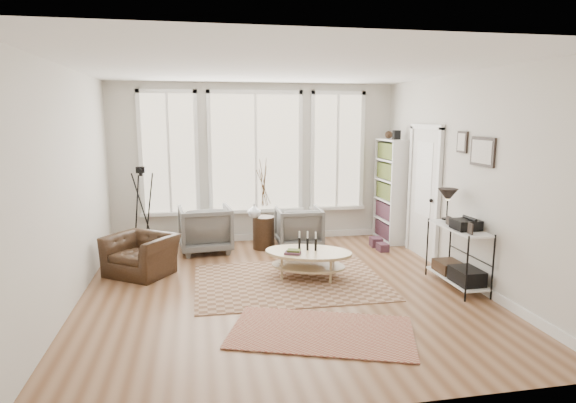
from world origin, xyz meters
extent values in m
plane|color=#8B6345|center=(0.00, 0.00, 0.00)|extent=(5.50, 5.50, 0.00)
plane|color=white|center=(0.00, 0.00, 2.90)|extent=(5.50, 5.50, 0.00)
cube|color=beige|center=(0.00, 2.75, 1.45)|extent=(5.20, 0.04, 2.90)
cube|color=beige|center=(0.00, -2.75, 1.45)|extent=(5.20, 0.04, 2.90)
cube|color=beige|center=(-2.60, 0.00, 1.45)|extent=(0.04, 5.50, 2.90)
cube|color=beige|center=(2.60, 0.00, 1.45)|extent=(0.04, 5.50, 2.90)
cube|color=white|center=(0.00, 2.74, 0.06)|extent=(5.10, 0.04, 0.12)
cube|color=white|center=(2.58, 0.00, 0.06)|extent=(0.03, 5.40, 0.12)
cube|color=tan|center=(0.00, 2.73, 1.65)|extent=(1.60, 0.03, 2.10)
cube|color=tan|center=(-1.55, 2.73, 1.65)|extent=(0.90, 0.03, 2.10)
cube|color=tan|center=(1.55, 2.73, 1.65)|extent=(0.90, 0.03, 2.10)
cube|color=white|center=(0.00, 2.71, 1.65)|extent=(1.74, 0.06, 2.24)
cube|color=white|center=(-1.55, 2.71, 1.65)|extent=(1.04, 0.06, 2.24)
cube|color=white|center=(1.55, 2.71, 1.65)|extent=(1.04, 0.06, 2.24)
cube|color=white|center=(0.00, 2.69, 0.57)|extent=(4.10, 0.12, 0.06)
cube|color=silver|center=(2.58, 1.15, 1.05)|extent=(0.04, 0.88, 2.10)
cube|color=white|center=(2.56, 1.15, 1.30)|extent=(0.01, 0.55, 1.20)
cube|color=white|center=(2.56, 0.66, 1.05)|extent=(0.06, 0.08, 2.18)
cube|color=white|center=(2.56, 1.64, 1.05)|extent=(0.06, 0.08, 2.18)
cube|color=white|center=(2.56, 1.15, 2.14)|extent=(0.06, 1.06, 0.08)
sphere|color=black|center=(2.53, 0.82, 1.00)|extent=(0.06, 0.06, 0.06)
cube|color=white|center=(2.43, 1.81, 0.95)|extent=(0.30, 0.03, 1.90)
cube|color=white|center=(2.43, 2.63, 0.95)|extent=(0.30, 0.03, 1.90)
cube|color=white|center=(2.58, 2.23, 0.95)|extent=(0.02, 0.85, 1.90)
cube|color=white|center=(2.43, 2.23, 0.95)|extent=(0.30, 0.81, 1.90)
cube|color=maroon|center=(2.43, 2.23, 0.95)|extent=(0.24, 0.75, 1.76)
cube|color=black|center=(2.43, 2.02, 1.98)|extent=(0.12, 0.10, 0.16)
sphere|color=#322013|center=(2.43, 2.38, 1.97)|extent=(0.14, 0.14, 0.14)
cube|color=white|center=(2.38, -0.30, 0.12)|extent=(0.37, 1.07, 0.03)
cube|color=white|center=(2.38, -0.30, 0.82)|extent=(0.37, 1.07, 0.02)
cylinder|color=black|center=(2.20, -0.83, 0.42)|extent=(0.02, 0.02, 0.85)
cylinder|color=black|center=(2.56, -0.83, 0.42)|extent=(0.02, 0.02, 0.85)
cylinder|color=black|center=(2.20, 0.23, 0.42)|extent=(0.02, 0.02, 0.85)
cylinder|color=black|center=(2.56, 0.23, 0.42)|extent=(0.02, 0.02, 0.85)
cylinder|color=black|center=(2.38, 0.05, 0.88)|extent=(0.14, 0.14, 0.02)
cylinder|color=black|center=(2.38, 0.05, 1.01)|extent=(0.02, 0.02, 0.30)
cone|color=black|center=(2.38, 0.05, 1.21)|extent=(0.28, 0.28, 0.18)
cube|color=black|center=(2.38, -0.45, 0.91)|extent=(0.32, 0.30, 0.13)
cube|color=black|center=(2.38, -0.55, 0.23)|extent=(0.32, 0.45, 0.20)
cube|color=#322013|center=(2.38, -0.08, 0.21)|extent=(0.32, 0.40, 0.16)
cube|color=black|center=(2.28, -0.72, 0.91)|extent=(0.02, 0.10, 0.14)
cube|color=black|center=(2.28, -0.18, 0.91)|extent=(0.02, 0.10, 0.12)
cube|color=black|center=(2.58, -0.40, 1.85)|extent=(0.03, 0.52, 0.38)
cube|color=silver|center=(2.56, -0.40, 1.85)|extent=(0.01, 0.44, 0.30)
cube|color=black|center=(2.58, 0.10, 1.95)|extent=(0.03, 0.24, 0.30)
cube|color=silver|center=(2.56, 0.10, 1.95)|extent=(0.01, 0.18, 0.24)
cube|color=brown|center=(0.17, 0.30, 0.01)|extent=(2.65, 2.00, 0.01)
cube|color=maroon|center=(0.20, -1.36, 0.01)|extent=(2.20, 1.68, 0.01)
ellipsoid|color=tan|center=(0.46, 0.43, 0.18)|extent=(1.24, 1.02, 0.03)
ellipsoid|color=tan|center=(0.46, 0.43, 0.38)|extent=(1.45, 1.20, 0.04)
cylinder|color=tan|center=(0.12, 0.23, 0.18)|extent=(0.04, 0.04, 0.36)
cylinder|color=tan|center=(0.81, 0.23, 0.18)|extent=(0.04, 0.04, 0.36)
cylinder|color=tan|center=(0.12, 0.63, 0.18)|extent=(0.04, 0.04, 0.36)
cylinder|color=tan|center=(0.81, 0.63, 0.18)|extent=(0.04, 0.04, 0.36)
cylinder|color=black|center=(0.34, 0.48, 0.49)|extent=(0.04, 0.04, 0.18)
cylinder|color=black|center=(0.46, 0.48, 0.49)|extent=(0.04, 0.04, 0.18)
cylinder|color=black|center=(0.58, 0.48, 0.49)|extent=(0.04, 0.04, 0.18)
cube|color=#234325|center=(0.23, 0.34, 0.43)|extent=(0.22, 0.16, 0.06)
imported|color=slate|center=(-0.96, 2.12, 0.40)|extent=(0.93, 0.96, 0.80)
imported|color=slate|center=(0.68, 2.09, 0.36)|extent=(0.80, 0.82, 0.72)
cylinder|color=#322013|center=(0.05, 2.11, 0.29)|extent=(0.38, 0.38, 0.57)
imported|color=silver|center=(-0.12, 2.08, 0.69)|extent=(0.29, 0.29, 0.24)
imported|color=#322013|center=(-1.92, 1.06, 0.29)|extent=(1.19, 1.16, 0.59)
cylinder|color=black|center=(-2.00, 2.29, 1.35)|extent=(0.06, 0.06, 0.06)
cube|color=black|center=(-2.00, 2.29, 1.42)|extent=(0.15, 0.12, 0.10)
cylinder|color=black|center=(-2.00, 2.21, 1.42)|extent=(0.06, 0.08, 0.06)
cube|color=maroon|center=(2.05, 1.86, 0.08)|extent=(0.23, 0.27, 0.16)
cube|color=maroon|center=(2.05, 1.55, 0.07)|extent=(0.17, 0.22, 0.14)
camera|label=1|loc=(-1.06, -6.06, 2.30)|focal=30.00mm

